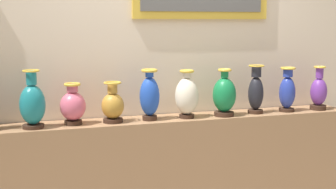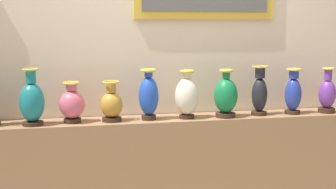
{
  "view_description": "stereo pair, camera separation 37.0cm",
  "coord_description": "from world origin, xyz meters",
  "px_view_note": "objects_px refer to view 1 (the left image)",
  "views": [
    {
      "loc": [
        -1.1,
        -3.49,
        1.68
      ],
      "look_at": [
        0.0,
        0.0,
        1.12
      ],
      "focal_mm": 50.55,
      "sensor_mm": 36.0,
      "label": 1
    },
    {
      "loc": [
        -0.75,
        -3.59,
        1.68
      ],
      "look_at": [
        0.0,
        0.0,
        1.12
      ],
      "focal_mm": 50.55,
      "sensor_mm": 36.0,
      "label": 2
    }
  ],
  "objects_px": {
    "vase_rose": "(73,106)",
    "vase_violet": "(319,92)",
    "vase_sapphire": "(150,96)",
    "vase_emerald": "(224,95)",
    "vase_ochre": "(113,105)",
    "vase_ivory": "(187,96)",
    "vase_teal": "(32,104)",
    "vase_cobalt": "(287,91)",
    "vase_onyx": "(256,92)"
  },
  "relations": [
    {
      "from": "vase_ochre",
      "to": "vase_sapphire",
      "type": "xyz_separation_m",
      "value": [
        0.29,
        -0.0,
        0.06
      ]
    },
    {
      "from": "vase_ivory",
      "to": "vase_emerald",
      "type": "bearing_deg",
      "value": -2.88
    },
    {
      "from": "vase_onyx",
      "to": "vase_cobalt",
      "type": "distance_m",
      "value": 0.29
    },
    {
      "from": "vase_ivory",
      "to": "vase_onyx",
      "type": "distance_m",
      "value": 0.61
    },
    {
      "from": "vase_ochre",
      "to": "vase_ivory",
      "type": "bearing_deg",
      "value": -0.94
    },
    {
      "from": "vase_ivory",
      "to": "vase_emerald",
      "type": "relative_size",
      "value": 1.0
    },
    {
      "from": "vase_rose",
      "to": "vase_emerald",
      "type": "bearing_deg",
      "value": -1.77
    },
    {
      "from": "vase_cobalt",
      "to": "vase_violet",
      "type": "distance_m",
      "value": 0.3
    },
    {
      "from": "vase_rose",
      "to": "vase_ivory",
      "type": "relative_size",
      "value": 0.81
    },
    {
      "from": "vase_teal",
      "to": "vase_ochre",
      "type": "relative_size",
      "value": 1.35
    },
    {
      "from": "vase_sapphire",
      "to": "vase_cobalt",
      "type": "xyz_separation_m",
      "value": [
        1.2,
        -0.01,
        -0.02
      ]
    },
    {
      "from": "vase_teal",
      "to": "vase_violet",
      "type": "height_order",
      "value": "vase_teal"
    },
    {
      "from": "vase_emerald",
      "to": "vase_cobalt",
      "type": "relative_size",
      "value": 1.02
    },
    {
      "from": "vase_rose",
      "to": "vase_ochre",
      "type": "height_order",
      "value": "same"
    },
    {
      "from": "vase_rose",
      "to": "vase_cobalt",
      "type": "height_order",
      "value": "vase_cobalt"
    },
    {
      "from": "vase_onyx",
      "to": "vase_emerald",
      "type": "bearing_deg",
      "value": -175.13
    },
    {
      "from": "vase_ivory",
      "to": "vase_onyx",
      "type": "bearing_deg",
      "value": 0.87
    },
    {
      "from": "vase_teal",
      "to": "vase_emerald",
      "type": "distance_m",
      "value": 1.48
    },
    {
      "from": "vase_ochre",
      "to": "vase_onyx",
      "type": "relative_size",
      "value": 0.77
    },
    {
      "from": "vase_teal",
      "to": "vase_violet",
      "type": "relative_size",
      "value": 1.11
    },
    {
      "from": "vase_rose",
      "to": "vase_sapphire",
      "type": "relative_size",
      "value": 0.78
    },
    {
      "from": "vase_violet",
      "to": "vase_rose",
      "type": "bearing_deg",
      "value": 179.2
    },
    {
      "from": "vase_ochre",
      "to": "vase_sapphire",
      "type": "distance_m",
      "value": 0.29
    },
    {
      "from": "vase_rose",
      "to": "vase_violet",
      "type": "relative_size",
      "value": 0.82
    },
    {
      "from": "vase_ochre",
      "to": "vase_onyx",
      "type": "bearing_deg",
      "value": -0.02
    },
    {
      "from": "vase_ochre",
      "to": "vase_ivory",
      "type": "relative_size",
      "value": 0.81
    },
    {
      "from": "vase_cobalt",
      "to": "vase_ivory",
      "type": "bearing_deg",
      "value": -179.89
    },
    {
      "from": "vase_rose",
      "to": "vase_cobalt",
      "type": "distance_m",
      "value": 1.78
    },
    {
      "from": "vase_rose",
      "to": "vase_ivory",
      "type": "distance_m",
      "value": 0.88
    },
    {
      "from": "vase_rose",
      "to": "vase_onyx",
      "type": "bearing_deg",
      "value": -0.46
    },
    {
      "from": "vase_ochre",
      "to": "vase_emerald",
      "type": "relative_size",
      "value": 0.81
    },
    {
      "from": "vase_emerald",
      "to": "vase_onyx",
      "type": "height_order",
      "value": "vase_onyx"
    },
    {
      "from": "vase_ivory",
      "to": "vase_teal",
      "type": "bearing_deg",
      "value": -179.34
    },
    {
      "from": "vase_onyx",
      "to": "vase_teal",
      "type": "bearing_deg",
      "value": -179.27
    },
    {
      "from": "vase_teal",
      "to": "vase_ochre",
      "type": "height_order",
      "value": "vase_teal"
    },
    {
      "from": "vase_rose",
      "to": "vase_ivory",
      "type": "bearing_deg",
      "value": -1.37
    },
    {
      "from": "vase_ivory",
      "to": "vase_violet",
      "type": "xyz_separation_m",
      "value": [
        1.2,
        -0.01,
        -0.02
      ]
    },
    {
      "from": "vase_ochre",
      "to": "vase_emerald",
      "type": "height_order",
      "value": "vase_emerald"
    },
    {
      "from": "vase_cobalt",
      "to": "vase_violet",
      "type": "relative_size",
      "value": 1.0
    },
    {
      "from": "vase_rose",
      "to": "vase_violet",
      "type": "bearing_deg",
      "value": -0.8
    },
    {
      "from": "vase_teal",
      "to": "vase_cobalt",
      "type": "distance_m",
      "value": 2.07
    },
    {
      "from": "vase_teal",
      "to": "vase_cobalt",
      "type": "bearing_deg",
      "value": 0.42
    },
    {
      "from": "vase_ivory",
      "to": "vase_violet",
      "type": "height_order",
      "value": "vase_ivory"
    },
    {
      "from": "vase_rose",
      "to": "vase_ochre",
      "type": "xyz_separation_m",
      "value": [
        0.29,
        -0.01,
        -0.01
      ]
    },
    {
      "from": "vase_sapphire",
      "to": "vase_emerald",
      "type": "height_order",
      "value": "vase_sapphire"
    },
    {
      "from": "vase_ochre",
      "to": "vase_rose",
      "type": "bearing_deg",
      "value": 177.76
    },
    {
      "from": "vase_ochre",
      "to": "vase_sapphire",
      "type": "height_order",
      "value": "vase_sapphire"
    },
    {
      "from": "vase_ivory",
      "to": "vase_violet",
      "type": "distance_m",
      "value": 1.2
    },
    {
      "from": "vase_sapphire",
      "to": "vase_ivory",
      "type": "distance_m",
      "value": 0.3
    },
    {
      "from": "vase_sapphire",
      "to": "vase_ochre",
      "type": "bearing_deg",
      "value": 179.42
    }
  ]
}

